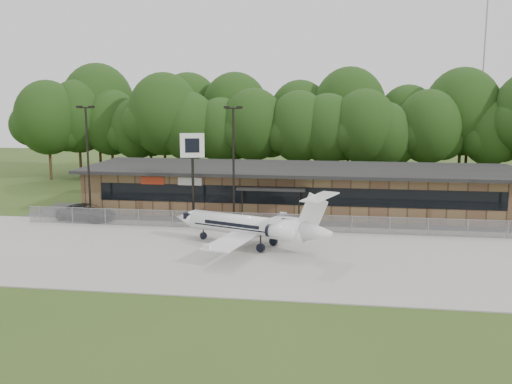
% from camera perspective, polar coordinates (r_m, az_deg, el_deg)
% --- Properties ---
extents(ground, '(160.00, 160.00, 0.00)m').
position_cam_1_polar(ground, '(32.84, 1.17, -10.23)').
color(ground, '#324A1A').
rests_on(ground, ground).
extents(apron, '(64.00, 18.00, 0.08)m').
position_cam_1_polar(apron, '(40.39, 2.59, -6.31)').
color(apron, '#9E9B93').
rests_on(apron, ground).
extents(parking_lot, '(50.00, 9.00, 0.06)m').
position_cam_1_polar(parking_lot, '(51.50, 3.88, -2.79)').
color(parking_lot, '#383835').
rests_on(parking_lot, ground).
extents(terminal, '(41.00, 11.65, 4.30)m').
position_cam_1_polar(terminal, '(55.43, 4.26, 0.37)').
color(terminal, brown).
rests_on(terminal, ground).
extents(fence, '(46.00, 0.04, 1.52)m').
position_cam_1_polar(fence, '(46.96, 3.46, -3.09)').
color(fence, gray).
rests_on(fence, ground).
extents(treeline, '(72.00, 12.00, 15.00)m').
position_cam_1_polar(treeline, '(72.81, 5.34, 6.83)').
color(treeline, '#1B3210').
rests_on(treeline, ground).
extents(radio_mast, '(0.20, 0.20, 25.00)m').
position_cam_1_polar(radio_mast, '(80.70, 21.68, 10.03)').
color(radio_mast, gray).
rests_on(radio_mast, ground).
extents(light_pole_left, '(1.55, 0.30, 10.23)m').
position_cam_1_polar(light_pole_left, '(52.18, -16.47, 3.62)').
color(light_pole_left, black).
rests_on(light_pole_left, ground).
extents(light_pole_mid, '(1.55, 0.30, 10.23)m').
position_cam_1_polar(light_pole_mid, '(48.22, -2.27, 3.53)').
color(light_pole_mid, black).
rests_on(light_pole_mid, ground).
extents(business_jet, '(13.03, 11.66, 4.45)m').
position_cam_1_polar(business_jet, '(41.91, -0.32, -3.51)').
color(business_jet, white).
rests_on(business_jet, ground).
extents(suv, '(5.76, 3.45, 1.50)m').
position_cam_1_polar(suv, '(53.22, -16.60, -1.98)').
color(suv, '#2A2A2C').
rests_on(suv, ground).
extents(pole_sign, '(2.07, 0.74, 7.91)m').
position_cam_1_polar(pole_sign, '(49.29, -6.38, 3.70)').
color(pole_sign, black).
rests_on(pole_sign, ground).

